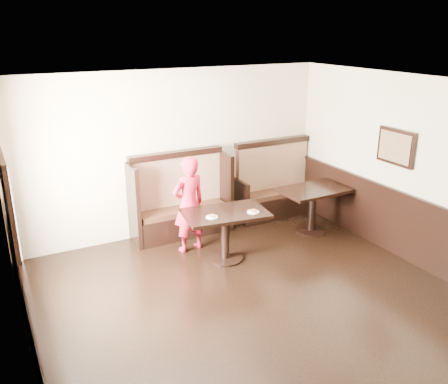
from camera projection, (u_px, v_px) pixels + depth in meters
ground at (290, 335)px, 5.58m from camera, size 7.00×7.00×0.00m
room_shell at (257, 280)px, 5.47m from camera, size 7.00×7.00×7.00m
booth_main at (180, 205)px, 8.16m from camera, size 1.75×0.72×1.45m
booth_neighbor at (275, 190)px, 9.03m from camera, size 1.65×0.72×1.45m
table_main at (225, 223)px, 7.20m from camera, size 1.34×0.94×0.79m
table_neighbor at (313, 200)px, 8.21m from camera, size 1.16×0.77×0.80m
child at (189, 204)px, 7.47m from camera, size 0.62×0.46×1.56m
pizza_plate_left at (212, 216)px, 6.93m from camera, size 0.18×0.18×0.03m
pizza_plate_right at (253, 211)px, 7.12m from camera, size 0.18×0.18×0.03m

